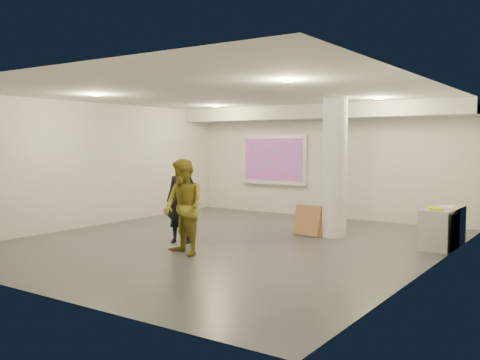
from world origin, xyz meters
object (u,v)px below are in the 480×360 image
Objects in this scene: column at (335,167)px; credenza at (443,228)px; woman at (181,201)px; man at (183,207)px; projection_screen at (274,160)px.

column reaches higher than credenza.
credenza is at bearing 6.95° from woman.
credenza is 0.77× the size of woman.
woman is at bearing -133.63° from column.
woman is 0.98× the size of man.
man is at bearing -74.45° from projection_screen.
projection_screen is 1.23× the size of woman.
column is 3.35m from woman.
projection_screen is 1.21× the size of man.
column is 1.73× the size of man.
projection_screen is at bearing 123.03° from man.
projection_screen is 6.19m from man.
credenza is 0.76× the size of man.
credenza is at bearing 3.24° from column.
projection_screen reaches higher than woman.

